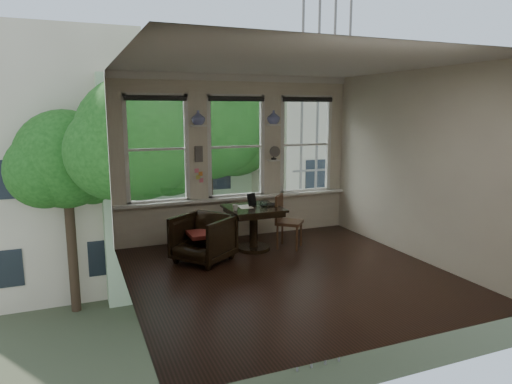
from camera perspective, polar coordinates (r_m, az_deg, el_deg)
name	(u,v)px	position (r m, az deg, el deg)	size (l,w,h in m)	color
ground	(288,274)	(6.81, 4.01, -10.18)	(4.50, 4.50, 0.00)	black
ceiling	(291,63)	(6.42, 4.35, 15.81)	(4.50, 4.50, 0.00)	silver
wall_back	(236,158)	(8.51, -2.57, 4.33)	(4.50, 4.50, 0.00)	beige
wall_front	(393,202)	(4.57, 16.77, -1.22)	(4.50, 4.50, 0.00)	beige
wall_left	(124,182)	(5.82, -16.13, 1.20)	(4.50, 4.50, 0.00)	beige
wall_right	(416,166)	(7.70, 19.38, 3.14)	(4.50, 4.50, 0.00)	beige
window_left	(157,149)	(8.12, -12.30, 5.24)	(1.10, 0.12, 1.90)	white
window_center	(236,147)	(8.49, -2.58, 5.67)	(1.10, 0.12, 1.90)	white
window_right	(305,145)	(9.08, 6.12, 5.92)	(1.10, 0.12, 1.90)	white
shelf_left	(198,126)	(8.15, -7.22, 8.23)	(0.26, 0.16, 0.03)	white
shelf_right	(274,125)	(8.64, 2.21, 8.41)	(0.26, 0.16, 0.03)	white
intercom	(199,154)	(8.21, -7.19, 4.75)	(0.14, 0.06, 0.28)	#59544F
sticky_notes	(199,173)	(8.26, -7.15, 2.33)	(0.16, 0.01, 0.24)	pink
desk_fan	(274,155)	(8.66, 2.24, 4.63)	(0.20, 0.20, 0.24)	#59544F
vase_left	(198,118)	(8.15, -7.24, 9.21)	(0.24, 0.24, 0.25)	silver
vase_right	(274,117)	(8.64, 2.21, 9.33)	(0.24, 0.24, 0.25)	silver
table	(254,229)	(7.81, -0.31, -4.59)	(0.90, 0.90, 0.75)	black
armchair_left	(203,239)	(7.27, -6.62, -5.80)	(0.80, 0.82, 0.75)	black
cushion_red	(203,234)	(7.25, -6.64, -5.23)	(0.45, 0.45, 0.06)	maroon
side_chair_right	(290,222)	(7.94, 4.22, -3.74)	(0.42, 0.42, 0.92)	#432B18
laptop	(270,205)	(7.80, 1.79, -1.68)	(0.35, 0.23, 0.03)	black
mug	(235,207)	(7.48, -2.60, -1.95)	(0.10, 0.10, 0.10)	white
drinking_glass	(264,204)	(7.71, 1.01, -1.52)	(0.13, 0.13, 0.11)	white
tablet	(252,200)	(7.81, -0.53, -0.95)	(0.16, 0.02, 0.22)	black
papers	(245,207)	(7.74, -1.33, -1.86)	(0.22, 0.30, 0.00)	silver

